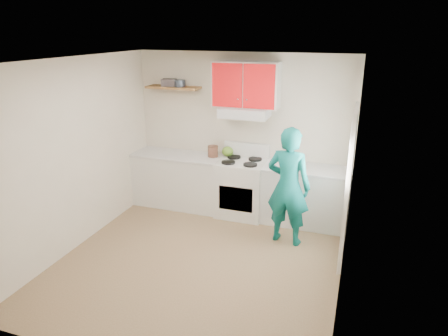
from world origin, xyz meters
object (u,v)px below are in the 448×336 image
at_px(tin, 180,83).
at_px(kettle, 228,151).
at_px(person, 288,186).
at_px(crock, 213,152).
at_px(stove, 242,188).

distance_m(tin, kettle, 1.36).
relative_size(kettle, person, 0.11).
bearing_deg(person, kettle, -27.66).
bearing_deg(tin, kettle, 2.85).
bearing_deg(kettle, person, -24.53).
distance_m(crock, person, 1.61).
relative_size(stove, kettle, 4.73).
bearing_deg(kettle, crock, -142.66).
bearing_deg(tin, person, -22.55).
relative_size(tin, crock, 0.88).
distance_m(stove, tin, 1.99).
xyz_separation_m(tin, person, (2.00, -0.83, -1.24)).
xyz_separation_m(kettle, person, (1.19, -0.87, -0.15)).
bearing_deg(person, tin, -13.95).
xyz_separation_m(kettle, crock, (-0.22, -0.11, 0.00)).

